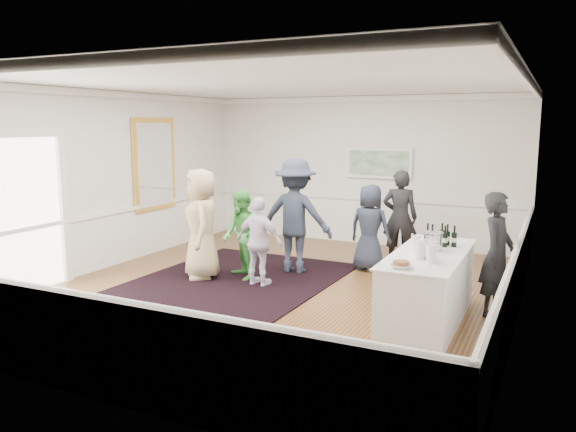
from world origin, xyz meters
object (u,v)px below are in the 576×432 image
at_px(guest_dark_b, 400,217).
at_px(ice_bucket, 433,242).
at_px(bartender, 497,254).
at_px(guest_tan, 201,224).
at_px(nut_bowl, 401,265).
at_px(guest_dark_a, 295,216).
at_px(guest_green, 241,235).
at_px(serving_table, 428,288).
at_px(guest_navy, 370,228).
at_px(guest_lilac, 259,242).

bearing_deg(guest_dark_b, ice_bucket, 103.10).
height_order(bartender, guest_tan, guest_tan).
bearing_deg(bartender, nut_bowl, 163.13).
xyz_separation_m(bartender, guest_tan, (-4.69, -0.19, 0.08)).
bearing_deg(guest_dark_b, guest_dark_a, 33.75).
bearing_deg(guest_green, guest_tan, -119.58).
relative_size(serving_table, bartender, 1.37).
distance_m(guest_green, guest_navy, 2.33).
bearing_deg(ice_bucket, guest_dark_b, 112.71).
bearing_deg(nut_bowl, guest_tan, 158.92).
height_order(bartender, nut_bowl, bartender).
bearing_deg(guest_green, guest_dark_b, 86.16).
distance_m(guest_green, ice_bucket, 3.36).
distance_m(guest_green, guest_lilac, 0.51).
bearing_deg(guest_lilac, guest_green, -19.25).
distance_m(guest_green, nut_bowl, 3.59).
xyz_separation_m(guest_dark_b, guest_navy, (-0.36, -0.70, -0.11)).
relative_size(serving_table, guest_tan, 1.25).
bearing_deg(guest_navy, serving_table, 129.96).
xyz_separation_m(serving_table, ice_bucket, (0.00, 0.18, 0.58)).
height_order(guest_dark_a, guest_navy, guest_dark_a).
xyz_separation_m(guest_green, nut_bowl, (3.16, -1.70, 0.22)).
relative_size(bartender, guest_green, 1.12).
bearing_deg(serving_table, guest_lilac, 168.92).
distance_m(bartender, guest_tan, 4.69).
height_order(guest_green, guest_navy, guest_navy).
distance_m(guest_dark_a, nut_bowl, 3.55).
bearing_deg(guest_lilac, guest_dark_b, -118.96).
bearing_deg(guest_green, guest_lilac, 15.29).
height_order(guest_lilac, ice_bucket, guest_lilac).
bearing_deg(guest_green, serving_table, 26.88).
relative_size(bartender, guest_dark_b, 0.96).
height_order(guest_tan, guest_lilac, guest_tan).
xyz_separation_m(guest_dark_a, guest_dark_b, (1.49, 1.41, -0.12)).
bearing_deg(serving_table, guest_green, 166.89).
relative_size(serving_table, guest_dark_a, 1.16).
bearing_deg(guest_tan, guest_green, 71.02).
relative_size(guest_lilac, guest_dark_b, 0.82).
bearing_deg(guest_navy, guest_lilac, 59.18).
bearing_deg(guest_dark_a, bartender, 160.11).
distance_m(bartender, guest_dark_b, 2.97).
distance_m(bartender, guest_navy, 2.77).
height_order(guest_lilac, guest_dark_b, guest_dark_b).
relative_size(guest_green, guest_dark_b, 0.86).
height_order(guest_dark_a, nut_bowl, guest_dark_a).
distance_m(guest_lilac, guest_navy, 2.16).
height_order(guest_green, ice_bucket, guest_green).
xyz_separation_m(guest_navy, ice_bucket, (1.53, -2.10, 0.28)).
distance_m(serving_table, guest_tan, 3.99).
relative_size(guest_dark_a, nut_bowl, 8.03).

